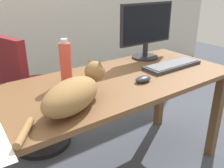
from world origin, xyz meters
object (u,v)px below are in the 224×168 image
Objects in this scene: cat at (74,93)px; water_bottle at (66,63)px; monitor at (147,29)px; keyboard at (172,65)px; office_chair at (32,102)px; computer_mouse at (143,79)px.

water_bottle is at bearing 69.63° from cat.
keyboard is at bearing -88.93° from monitor.
cat is at bearing -170.59° from keyboard.
office_chair is 1.10m from keyboard.
cat is at bearing -92.75° from office_chair.
computer_mouse is (-0.35, -0.09, 0.00)m from keyboard.
keyboard is 0.86m from cat.
keyboard is 0.36m from computer_mouse.
keyboard is at bearing -13.19° from water_bottle.
monitor is 0.35m from keyboard.
computer_mouse reaches higher than keyboard.
cat is at bearing -173.62° from computer_mouse.
office_chair is at bearing 140.07° from keyboard.
monitor is 0.74m from water_bottle.
cat reaches higher than computer_mouse.
monitor is at bearing 91.07° from keyboard.
monitor is at bearing 26.13° from cat.
monitor is (0.80, -0.40, 0.53)m from office_chair.
office_chair is 1.95× the size of monitor.
monitor reaches higher than water_bottle.
keyboard is (0.80, -0.67, 0.32)m from office_chair.
water_bottle is (-0.73, 0.17, 0.11)m from keyboard.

